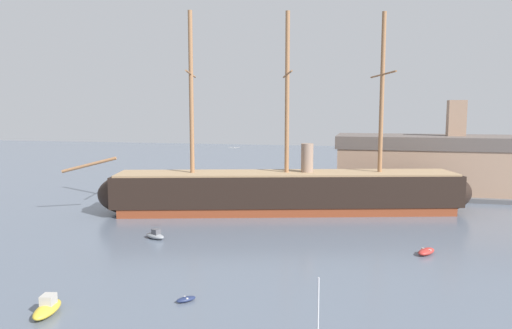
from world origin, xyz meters
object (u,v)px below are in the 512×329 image
motorboat_foreground_left (47,308)px  dinghy_alongside_stern (426,251)px  sailboat_distant_centre (305,198)px  dockside_warehouse_right (465,166)px  dinghy_near_centre (186,299)px  motorboat_alongside_bow (155,235)px  tall_ship (286,191)px  seagull_in_flight (234,148)px

motorboat_foreground_left → dinghy_alongside_stern: (31.64, 23.78, -0.20)m
motorboat_foreground_left → sailboat_distant_centre: bearing=75.1°
sailboat_distant_centre → dockside_warehouse_right: size_ratio=0.10×
dinghy_near_centre → dockside_warehouse_right: dockside_warehouse_right is taller
motorboat_alongside_bow → sailboat_distant_centre: sailboat_distant_centre is taller
motorboat_alongside_bow → dinghy_alongside_stern: bearing=1.9°
dockside_warehouse_right → dinghy_near_centre: bearing=-118.9°
sailboat_distant_centre → motorboat_foreground_left: bearing=-104.9°
dinghy_near_centre → motorboat_alongside_bow: (-11.32, 17.72, 0.24)m
tall_ship → dinghy_near_centre: tall_ship is taller
tall_ship → dockside_warehouse_right: 39.07m
tall_ship → motorboat_foreground_left: tall_ship is taller
dinghy_near_centre → dinghy_alongside_stern: (21.72, 18.81, 0.14)m
dinghy_near_centre → dockside_warehouse_right: (33.48, 60.74, 5.54)m
sailboat_distant_centre → dockside_warehouse_right: 32.54m
tall_ship → sailboat_distant_centre: 11.17m
seagull_in_flight → motorboat_alongside_bow: bearing=-179.7°
tall_ship → motorboat_alongside_bow: bearing=-125.1°
motorboat_alongside_bow → dinghy_alongside_stern: (33.05, 1.09, -0.10)m
dinghy_alongside_stern → motorboat_alongside_bow: bearing=-178.1°
motorboat_foreground_left → motorboat_alongside_bow: 22.73m
sailboat_distant_centre → dockside_warehouse_right: dockside_warehouse_right is taller
dinghy_alongside_stern → tall_ship: bearing=136.4°
motorboat_foreground_left → sailboat_distant_centre: (14.01, 52.80, -0.12)m
motorboat_alongside_bow → dinghy_alongside_stern: 33.06m
dinghy_near_centre → seagull_in_flight: 21.30m
dockside_warehouse_right → motorboat_alongside_bow: bearing=-136.2°
dinghy_alongside_stern → sailboat_distant_centre: (-17.64, 29.02, 0.08)m
tall_ship → motorboat_foreground_left: bearing=-106.2°
dinghy_alongside_stern → seagull_in_flight: size_ratio=2.48×
tall_ship → sailboat_distant_centre: size_ratio=12.65×
motorboat_alongside_bow → sailboat_distant_centre: size_ratio=0.65×
tall_ship → seagull_in_flight: bearing=-99.0°
dinghy_alongside_stern → sailboat_distant_centre: bearing=121.3°
motorboat_foreground_left → seagull_in_flight: 27.05m
dockside_warehouse_right → seagull_in_flight: 55.25m
tall_ship → dinghy_near_centre: (-2.37, -37.22, -3.24)m
dinghy_alongside_stern → seagull_in_flight: (-22.43, -1.03, 11.56)m
dinghy_near_centre → motorboat_alongside_bow: bearing=122.6°
dockside_warehouse_right → dinghy_alongside_stern: bearing=-105.7°
dinghy_near_centre → dockside_warehouse_right: bearing=61.1°
motorboat_foreground_left → dinghy_alongside_stern: bearing=36.9°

